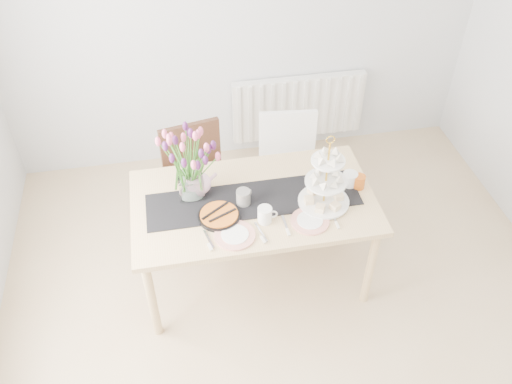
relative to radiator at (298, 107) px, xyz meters
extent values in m
plane|color=tan|center=(-0.50, -2.19, -0.45)|extent=(4.50, 4.50, 0.00)
plane|color=#BBBDC0|center=(-0.50, 0.06, 0.85)|extent=(4.00, 0.00, 4.00)
cube|color=white|center=(0.00, 0.00, 0.00)|extent=(1.20, 0.08, 0.60)
cube|color=tan|center=(-0.68, -1.45, 0.28)|extent=(1.60, 0.90, 0.04)
cylinder|color=tan|center=(-1.41, -1.83, -0.09)|extent=(0.06, 0.06, 0.71)
cylinder|color=tan|center=(0.05, -1.83, -0.09)|extent=(0.06, 0.06, 0.71)
cylinder|color=tan|center=(-1.41, -1.07, -0.09)|extent=(0.06, 0.06, 0.71)
cylinder|color=tan|center=(0.05, -1.07, -0.09)|extent=(0.06, 0.06, 0.71)
cube|color=#351F13|center=(-0.99, -0.97, 0.02)|extent=(0.54, 0.54, 0.04)
cube|color=#351F13|center=(-1.03, -0.76, 0.25)|extent=(0.45, 0.13, 0.43)
cylinder|color=#351F13|center=(-1.13, -1.18, -0.23)|extent=(0.04, 0.04, 0.45)
cylinder|color=#351F13|center=(-0.77, -1.11, -0.23)|extent=(0.04, 0.04, 0.45)
cylinder|color=#351F13|center=(-1.20, -0.83, -0.23)|extent=(0.04, 0.04, 0.45)
cylinder|color=#351F13|center=(-0.85, -0.75, -0.23)|extent=(0.04, 0.04, 0.45)
cube|color=white|center=(-0.29, -0.90, 0.00)|extent=(0.49, 0.49, 0.04)
cube|color=white|center=(-0.27, -0.70, 0.24)|extent=(0.44, 0.09, 0.42)
cylinder|color=white|center=(-0.49, -1.06, -0.23)|extent=(0.04, 0.04, 0.43)
cylinder|color=white|center=(-0.14, -1.10, -0.23)|extent=(0.04, 0.04, 0.43)
cylinder|color=white|center=(-0.45, -0.71, -0.23)|extent=(0.04, 0.04, 0.43)
cylinder|color=white|center=(-0.10, -0.74, -0.23)|extent=(0.04, 0.04, 0.43)
cube|color=black|center=(-0.68, -1.45, 0.30)|extent=(1.40, 0.35, 0.01)
cube|color=silver|center=(-1.07, -1.33, 0.38)|extent=(0.16, 0.16, 0.16)
cylinder|color=gold|center=(-0.24, -1.56, 0.54)|extent=(0.01, 0.01, 0.49)
cylinder|color=white|center=(-0.24, -1.56, 0.32)|extent=(0.33, 0.33, 0.01)
cylinder|color=white|center=(-0.24, -1.56, 0.49)|extent=(0.27, 0.27, 0.01)
cylinder|color=white|center=(-0.24, -1.56, 0.66)|extent=(0.21, 0.21, 0.01)
cylinder|color=white|center=(-0.02, -1.42, 0.35)|extent=(0.12, 0.12, 0.10)
cylinder|color=black|center=(-0.92, -1.57, 0.31)|extent=(0.27, 0.27, 0.02)
cylinder|color=orange|center=(-0.92, -1.57, 0.33)|extent=(0.24, 0.24, 0.01)
cylinder|color=slate|center=(-0.75, -1.47, 0.36)|extent=(0.13, 0.13, 0.11)
cylinder|color=white|center=(-0.64, -1.65, 0.35)|extent=(0.10, 0.10, 0.11)
cylinder|color=#CD5C16|center=(0.04, -1.46, 0.35)|extent=(0.11, 0.11, 0.10)
cylinder|color=silver|center=(-0.85, -1.75, 0.31)|extent=(0.31, 0.31, 0.01)
cylinder|color=silver|center=(-0.37, -1.71, 0.31)|extent=(0.25, 0.25, 0.01)
camera|label=1|loc=(-1.14, -4.00, 2.73)|focal=38.00mm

